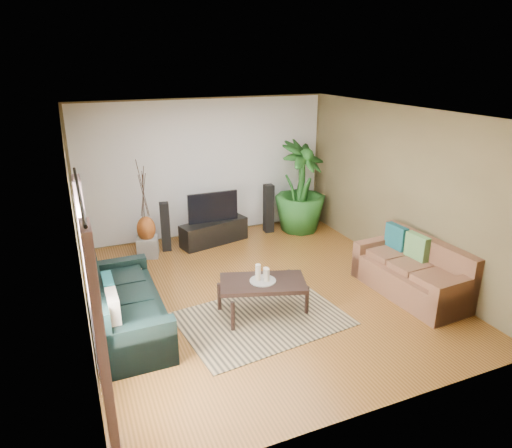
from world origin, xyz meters
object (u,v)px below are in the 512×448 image
tv_stand (214,232)px  potted_plant (301,187)px  sofa_right (411,268)px  speaker_right (269,208)px  television (213,207)px  side_table (127,291)px  sofa_left (125,300)px  vase (146,229)px  speaker_left (165,227)px  coffee_table (263,297)px  pedestal (148,247)px

tv_stand → potted_plant: bearing=-13.7°
sofa_right → speaker_right: 3.37m
tv_stand → television: size_ratio=1.36×
speaker_right → side_table: speaker_right is taller
television → potted_plant: 1.87m
sofa_left → tv_stand: size_ratio=1.55×
television → vase: (-1.30, -0.15, -0.20)m
sofa_right → speaker_left: 4.35m
tv_stand → television: television is taller
potted_plant → television: bearing=179.3°
sofa_left → speaker_left: (1.05, 2.43, 0.04)m
coffee_table → vase: (-1.14, 2.58, 0.28)m
coffee_table → speaker_left: (-0.77, 2.74, 0.22)m
tv_stand → coffee_table: bearing=-106.9°
potted_plant → pedestal: potted_plant is taller
side_table → television: bearing=43.8°
tv_stand → side_table: side_table is taller
sofa_left → side_table: sofa_left is taller
vase → side_table: vase is taller
sofa_right → pedestal: (-3.42, 2.96, -0.24)m
sofa_left → vase: sofa_left is taller
speaker_left → vase: bearing=-148.7°
side_table → sofa_left: bearing=-97.5°
speaker_right → side_table: size_ratio=2.09×
tv_stand → sofa_right: bearing=-69.2°
sofa_right → potted_plant: bearing=-178.7°
sofa_left → vase: bearing=-16.8°
sofa_right → vase: 4.52m
coffee_table → speaker_right: (1.39, 2.88, 0.26)m
sofa_left → sofa_right: (4.10, -0.67, 0.00)m
potted_plant → vase: (-3.16, -0.13, -0.40)m
sofa_left → speaker_right: bearing=-51.5°
television → speaker_right: size_ratio=0.97×
side_table → vase: bearing=70.3°
tv_stand → vase: bearing=172.1°
potted_plant → side_table: (-3.76, -1.80, -0.68)m
coffee_table → side_table: coffee_table is taller
sofa_left → side_table: size_ratio=4.31×
speaker_right → potted_plant: potted_plant is taller
pedestal → vase: vase is taller
speaker_right → vase: (-2.53, -0.30, 0.03)m
tv_stand → potted_plant: (1.86, -0.00, 0.70)m
coffee_table → pedestal: (-1.14, 2.58, -0.06)m
speaker_right → side_table: 3.70m
pedestal → sofa_left: bearing=-106.6°
television → tv_stand: bearing=-90.0°
side_table → pedestal: bearing=70.3°
speaker_left → speaker_right: (2.16, 0.14, 0.04)m
speaker_right → pedestal: (-2.53, -0.30, -0.32)m
coffee_table → tv_stand: 2.72m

